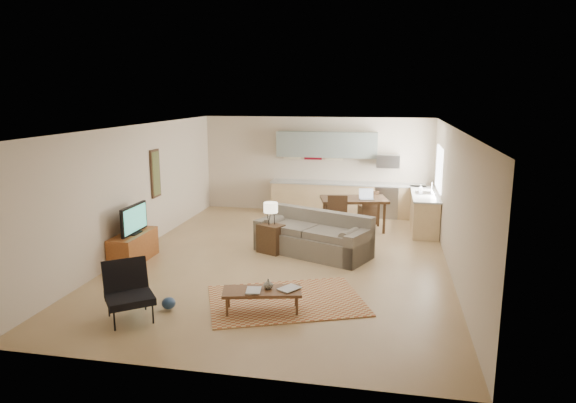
% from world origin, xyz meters
% --- Properties ---
extents(room, '(9.00, 9.00, 9.00)m').
position_xyz_m(room, '(0.00, 0.00, 1.35)').
color(room, '#9E7C51').
rests_on(room, ground).
extents(kitchen_counter_back, '(4.26, 0.64, 0.92)m').
position_xyz_m(kitchen_counter_back, '(0.90, 4.18, 0.46)').
color(kitchen_counter_back, tan).
rests_on(kitchen_counter_back, ground).
extents(kitchen_counter_right, '(0.64, 2.26, 0.92)m').
position_xyz_m(kitchen_counter_right, '(2.93, 3.00, 0.46)').
color(kitchen_counter_right, tan).
rests_on(kitchen_counter_right, ground).
extents(kitchen_range, '(0.62, 0.62, 0.90)m').
position_xyz_m(kitchen_range, '(2.00, 4.18, 0.45)').
color(kitchen_range, '#A5A8AD').
rests_on(kitchen_range, ground).
extents(kitchen_microwave, '(0.62, 0.40, 0.35)m').
position_xyz_m(kitchen_microwave, '(2.00, 4.20, 1.55)').
color(kitchen_microwave, '#A5A8AD').
rests_on(kitchen_microwave, room).
extents(upper_cabinets, '(2.80, 0.34, 0.70)m').
position_xyz_m(upper_cabinets, '(0.30, 4.33, 1.95)').
color(upper_cabinets, gray).
rests_on(upper_cabinets, room).
extents(window_right, '(0.02, 1.40, 1.05)m').
position_xyz_m(window_right, '(3.23, 3.00, 1.55)').
color(window_right, white).
rests_on(window_right, room).
extents(wall_art_left, '(0.06, 0.42, 1.10)m').
position_xyz_m(wall_art_left, '(-3.21, 0.90, 1.55)').
color(wall_art_left, olive).
rests_on(wall_art_left, room).
extents(triptych, '(1.70, 0.04, 0.50)m').
position_xyz_m(triptych, '(-0.10, 4.47, 1.75)').
color(triptych, '#FFEFC6').
rests_on(triptych, room).
extents(rug, '(2.94, 2.52, 0.02)m').
position_xyz_m(rug, '(0.45, -2.15, 0.01)').
color(rug, '#9A4828').
rests_on(rug, floor).
extents(sofa, '(2.76, 2.02, 0.88)m').
position_xyz_m(sofa, '(0.50, 0.45, 0.44)').
color(sofa, '#635A4C').
rests_on(sofa, floor).
extents(coffee_table, '(1.30, 0.75, 0.37)m').
position_xyz_m(coffee_table, '(0.17, -2.64, 0.18)').
color(coffee_table, '#55351F').
rests_on(coffee_table, floor).
extents(book_a, '(0.32, 0.37, 0.03)m').
position_xyz_m(book_a, '(-0.05, -2.74, 0.38)').
color(book_a, maroon).
rests_on(book_a, coffee_table).
extents(book_b, '(0.55, 0.56, 0.03)m').
position_xyz_m(book_b, '(0.48, -2.47, 0.38)').
color(book_b, navy).
rests_on(book_b, coffee_table).
extents(vase, '(0.19, 0.19, 0.16)m').
position_xyz_m(vase, '(0.26, -2.57, 0.44)').
color(vase, black).
rests_on(vase, coffee_table).
extents(armchair, '(1.08, 1.08, 0.88)m').
position_xyz_m(armchair, '(-1.70, -3.30, 0.44)').
color(armchair, black).
rests_on(armchair, floor).
extents(tv_credenza, '(0.49, 1.27, 0.59)m').
position_xyz_m(tv_credenza, '(-2.99, -0.74, 0.29)').
color(tv_credenza, brown).
rests_on(tv_credenza, floor).
extents(tv, '(0.10, 0.98, 0.59)m').
position_xyz_m(tv, '(-2.94, -0.74, 0.88)').
color(tv, black).
rests_on(tv, tv_credenza).
extents(console_table, '(0.63, 0.54, 0.62)m').
position_xyz_m(console_table, '(-0.39, 0.37, 0.31)').
color(console_table, '#342214').
rests_on(console_table, floor).
extents(table_lamp, '(0.39, 0.39, 0.49)m').
position_xyz_m(table_lamp, '(-0.39, 0.37, 0.87)').
color(table_lamp, beige).
rests_on(table_lamp, console_table).
extents(dining_table, '(1.77, 1.25, 0.81)m').
position_xyz_m(dining_table, '(1.21, 2.58, 0.41)').
color(dining_table, '#342214').
rests_on(dining_table, floor).
extents(dining_chair_near, '(0.53, 0.55, 0.99)m').
position_xyz_m(dining_chair_near, '(0.89, 1.79, 0.49)').
color(dining_chair_near, '#342214').
rests_on(dining_chair_near, floor).
extents(dining_chair_far, '(0.56, 0.57, 0.90)m').
position_xyz_m(dining_chair_far, '(1.53, 3.36, 0.45)').
color(dining_chair_far, '#342214').
rests_on(dining_chair_far, floor).
extents(laptop, '(0.39, 0.33, 0.26)m').
position_xyz_m(laptop, '(1.53, 2.47, 0.94)').
color(laptop, '#A5A8AD').
rests_on(laptop, dining_table).
extents(soap_bottle, '(0.09, 0.09, 0.19)m').
position_xyz_m(soap_bottle, '(2.83, 3.13, 1.02)').
color(soap_bottle, '#FFEFC6').
rests_on(soap_bottle, kitchen_counter_right).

